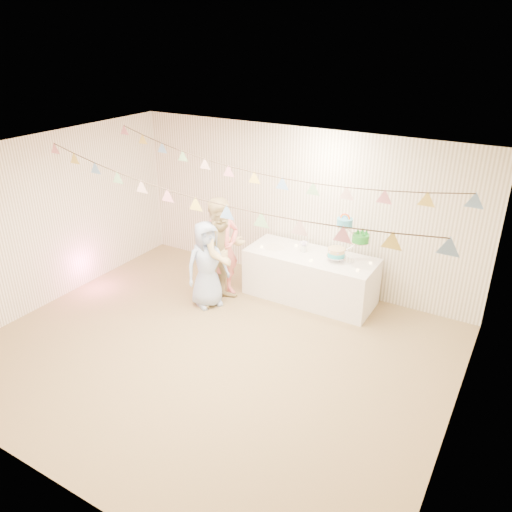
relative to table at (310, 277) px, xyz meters
The scene contains 24 objects.
floor 2.10m from the table, 103.56° to the right, with size 6.00×6.00×0.00m, color olive.
ceiling 3.03m from the table, 103.56° to the right, with size 6.00×6.00×0.00m, color silver.
back_wall 1.15m from the table, 134.25° to the left, with size 6.00×6.00×0.00m, color white.
front_wall 4.62m from the table, 96.12° to the right, with size 6.00×6.00×0.00m, color white.
left_wall 4.12m from the table, 150.09° to the right, with size 5.00×5.00×0.00m, color white.
right_wall 3.35m from the table, 38.53° to the right, with size 5.00×5.00×0.00m, color white.
table is the anchor object (origin of this frame).
cake_stand 0.91m from the table, ahead, with size 0.63×0.37×0.70m, color silver, non-canonical shape.
cake_bottom 0.61m from the table, ahead, with size 0.31×0.31×0.15m, color #2AB7C4, non-canonical shape.
cake_middle 1.04m from the table, 10.86° to the left, with size 0.27×0.27×0.22m, color #1A7922, non-canonical shape.
cake_top_tier 1.11m from the table, ahead, with size 0.25×0.25×0.19m, color #3D9CBF, non-canonical shape.
platter 0.73m from the table, behind, with size 0.31×0.31×0.02m, color white.
posy 0.48m from the table, 162.08° to the left, with size 0.15×0.15×0.18m, color white, non-canonical shape.
person_adult_a 1.46m from the table, 154.75° to the right, with size 0.59×0.39×1.62m, color pink.
person_adult_b 1.45m from the table, 145.79° to the right, with size 0.83×0.65×1.71m, color tan.
person_child 1.64m from the table, 142.59° to the right, with size 0.67×0.44×1.38m, color #A1B8E4.
bunting_back 2.22m from the table, 118.13° to the right, with size 5.60×1.10×0.40m, color pink, non-canonical shape.
bunting_front 2.97m from the table, 102.37° to the right, with size 5.60×0.90×0.36m, color #72A5E5, non-canonical shape.
tealight_0 0.91m from the table, 169.38° to the right, with size 0.04×0.04×0.03m, color #FFD88C.
tealight_1 0.56m from the table, 152.78° to the left, with size 0.04×0.04×0.03m, color #FFD88C.
tealight_2 0.46m from the table, 65.56° to the right, with size 0.04×0.04×0.03m, color #FFD88C.
tealight_3 0.57m from the table, 32.15° to the left, with size 0.04×0.04×0.03m, color #FFD88C.
tealight_4 0.93m from the table, 12.38° to the right, with size 0.04×0.04×0.03m, color #FFD88C.
tealight_5 1.00m from the table, ahead, with size 0.04×0.04×0.03m, color #FFD88C.
Camera 1 is at (3.32, -4.49, 3.96)m, focal length 35.00 mm.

